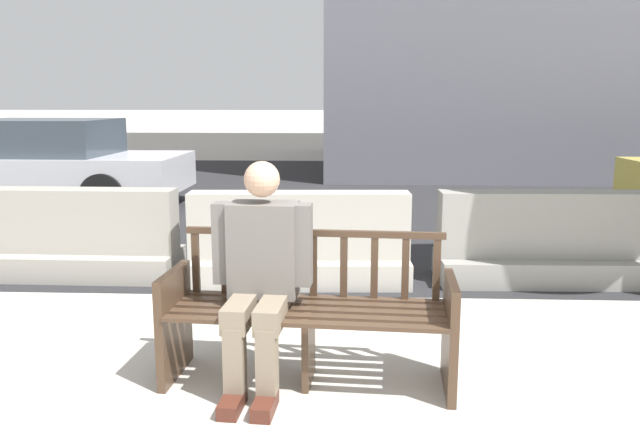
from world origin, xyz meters
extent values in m
cube|color=#28282B|center=(0.00, 8.70, 0.00)|extent=(120.00, 12.00, 0.01)
cube|color=#473323|center=(-0.99, 1.11, 0.33)|extent=(0.09, 0.52, 0.66)
cube|color=#473323|center=(0.64, 1.00, 0.33)|extent=(0.09, 0.52, 0.66)
cube|color=#473323|center=(-0.18, 1.06, 0.22)|extent=(0.06, 0.33, 0.45)
cube|color=#473323|center=(-0.19, 0.83, 0.45)|extent=(1.60, 0.18, 0.02)
cube|color=#473323|center=(-0.18, 0.94, 0.45)|extent=(1.60, 0.18, 0.02)
cube|color=#473323|center=(-0.18, 1.06, 0.45)|extent=(1.60, 0.18, 0.02)
cube|color=#473323|center=(-0.17, 1.17, 0.45)|extent=(1.60, 0.18, 0.02)
cube|color=#473323|center=(-0.16, 1.29, 0.45)|extent=(1.60, 0.18, 0.02)
cube|color=#473323|center=(-0.16, 1.30, 0.86)|extent=(1.60, 0.15, 0.04)
cube|color=#473323|center=(-0.91, 1.35, 0.65)|extent=(0.05, 0.03, 0.38)
cube|color=#473323|center=(-0.72, 1.34, 0.65)|extent=(0.05, 0.03, 0.38)
cube|color=#473323|center=(-0.53, 1.32, 0.65)|extent=(0.05, 0.03, 0.38)
cube|color=#473323|center=(-0.35, 1.31, 0.65)|extent=(0.05, 0.03, 0.38)
cube|color=#473323|center=(-0.16, 1.30, 0.65)|extent=(0.05, 0.03, 0.38)
cube|color=#473323|center=(0.03, 1.28, 0.65)|extent=(0.05, 0.03, 0.38)
cube|color=#473323|center=(0.21, 1.27, 0.65)|extent=(0.05, 0.03, 0.38)
cube|color=#473323|center=(0.40, 1.26, 0.65)|extent=(0.05, 0.03, 0.38)
cube|color=#473323|center=(0.59, 1.24, 0.65)|extent=(0.05, 0.03, 0.38)
cube|color=#473323|center=(-1.00, 1.09, 0.65)|extent=(0.08, 0.46, 0.03)
cube|color=#473323|center=(0.64, 0.98, 0.65)|extent=(0.08, 0.46, 0.03)
cube|color=#66605B|center=(-0.45, 1.15, 0.79)|extent=(0.42, 0.27, 0.56)
sphere|color=tan|center=(-0.45, 1.13, 1.21)|extent=(0.21, 0.21, 0.21)
cube|color=#7F705B|center=(-0.55, 0.93, 0.48)|extent=(0.17, 0.45, 0.14)
cube|color=#7F705B|center=(-0.37, 0.92, 0.48)|extent=(0.17, 0.45, 0.14)
cube|color=#7F705B|center=(-0.56, 0.76, 0.23)|extent=(0.12, 0.12, 0.45)
cube|color=#7F705B|center=(-0.38, 0.75, 0.23)|extent=(0.12, 0.12, 0.45)
cube|color=#4C2319|center=(-0.57, 0.68, 0.04)|extent=(0.13, 0.27, 0.08)
cube|color=#4C2319|center=(-0.39, 0.67, 0.04)|extent=(0.13, 0.27, 0.08)
cube|color=#66605B|center=(-0.69, 1.13, 0.83)|extent=(0.10, 0.13, 0.48)
cube|color=#66605B|center=(-0.20, 1.10, 0.83)|extent=(0.10, 0.13, 0.48)
cube|color=#ADA89E|center=(-0.39, 3.13, 0.12)|extent=(2.03, 0.77, 0.24)
cube|color=#ADA89E|center=(-0.39, 3.13, 0.54)|extent=(2.01, 0.39, 0.60)
cube|color=#9E998E|center=(-2.57, 3.25, 0.12)|extent=(2.01, 0.71, 0.24)
cube|color=#9E998E|center=(-2.57, 3.25, 0.54)|extent=(2.00, 0.33, 0.60)
cube|color=gray|center=(1.89, 3.26, 0.12)|extent=(2.02, 0.73, 0.24)
cube|color=gray|center=(1.89, 3.26, 0.54)|extent=(2.01, 0.35, 0.60)
cube|color=silver|center=(-4.85, 7.09, 0.54)|extent=(4.63, 1.90, 0.56)
cube|color=#38424C|center=(-4.67, 7.09, 1.09)|extent=(2.02, 1.65, 0.55)
cylinder|color=black|center=(-3.43, 6.20, 0.32)|extent=(0.64, 0.23, 0.64)
cylinder|color=black|center=(-3.41, 7.95, 0.32)|extent=(0.64, 0.23, 0.64)
camera|label=1|loc=(0.05, -2.43, 1.66)|focal=35.00mm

